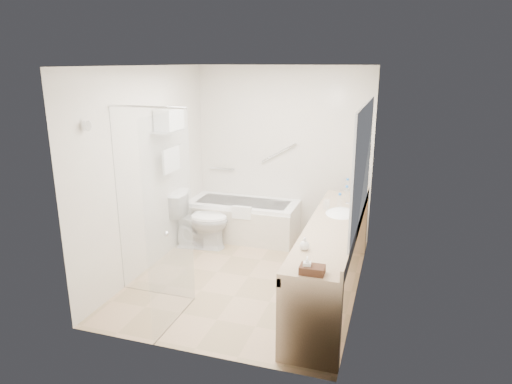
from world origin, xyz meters
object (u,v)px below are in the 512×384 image
(vanity_counter, at_px, (333,242))
(amenity_basket, at_px, (312,270))
(bathtub, at_px, (243,219))
(toilet, at_px, (200,220))
(water_bottle_left, at_px, (340,202))

(vanity_counter, xyz_separation_m, amenity_basket, (0.01, -1.25, 0.24))
(bathtub, height_order, vanity_counter, vanity_counter)
(bathtub, xyz_separation_m, toilet, (-0.45, -0.54, 0.12))
(vanity_counter, xyz_separation_m, water_bottle_left, (-0.01, 0.52, 0.30))
(toilet, relative_size, water_bottle_left, 3.93)
(amenity_basket, height_order, water_bottle_left, water_bottle_left)
(bathtub, bearing_deg, vanity_counter, -42.35)
(bathtub, height_order, toilet, toilet)
(toilet, distance_m, amenity_basket, 2.93)
(water_bottle_left, bearing_deg, amenity_basket, -89.49)
(bathtub, distance_m, amenity_basket, 3.11)
(bathtub, relative_size, toilet, 1.97)
(water_bottle_left, bearing_deg, vanity_counter, -88.93)
(amenity_basket, xyz_separation_m, water_bottle_left, (-0.02, 1.77, 0.06))
(vanity_counter, relative_size, water_bottle_left, 13.09)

